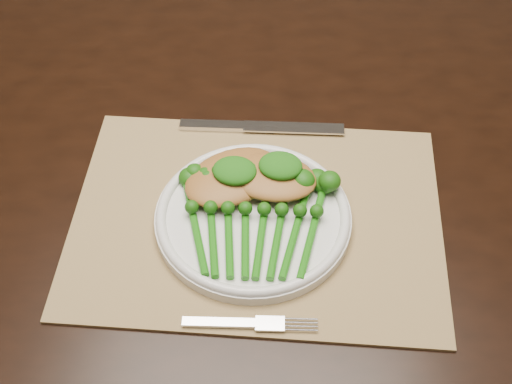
# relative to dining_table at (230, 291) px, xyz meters

# --- Properties ---
(dining_table) EXTENTS (1.72, 1.14, 0.75)m
(dining_table) POSITION_rel_dining_table_xyz_m (0.00, 0.00, 0.00)
(dining_table) COLOR black
(dining_table) RESTS_ON ground
(placemat) EXTENTS (0.50, 0.38, 0.00)m
(placemat) POSITION_rel_dining_table_xyz_m (0.07, -0.12, 0.37)
(placemat) COLOR #9C7E4F
(placemat) RESTS_ON dining_table
(dinner_plate) EXTENTS (0.25, 0.25, 0.02)m
(dinner_plate) POSITION_rel_dining_table_xyz_m (0.06, -0.13, 0.39)
(dinner_plate) COLOR silver
(dinner_plate) RESTS_ON placemat
(knife) EXTENTS (0.24, 0.04, 0.01)m
(knife) POSITION_rel_dining_table_xyz_m (0.03, 0.04, 0.38)
(knife) COLOR silver
(knife) RESTS_ON placemat
(fork) EXTENTS (0.16, 0.03, 0.00)m
(fork) POSITION_rel_dining_table_xyz_m (0.09, -0.28, 0.38)
(fork) COLOR silver
(fork) RESTS_ON placemat
(chicken_fillet_left) EXTENTS (0.16, 0.16, 0.03)m
(chicken_fillet_left) POSITION_rel_dining_table_xyz_m (0.03, -0.08, 0.41)
(chicken_fillet_left) COLOR #A96E31
(chicken_fillet_left) RESTS_ON dinner_plate
(chicken_fillet_right) EXTENTS (0.13, 0.09, 0.02)m
(chicken_fillet_right) POSITION_rel_dining_table_xyz_m (0.08, -0.08, 0.41)
(chicken_fillet_right) COLOR #A96E31
(chicken_fillet_right) RESTS_ON dinner_plate
(pesto_dollop_left) EXTENTS (0.06, 0.05, 0.02)m
(pesto_dollop_left) POSITION_rel_dining_table_xyz_m (0.03, -0.09, 0.42)
(pesto_dollop_left) COLOR #114A0A
(pesto_dollop_left) RESTS_ON chicken_fillet_left
(pesto_dollop_right) EXTENTS (0.06, 0.05, 0.02)m
(pesto_dollop_right) POSITION_rel_dining_table_xyz_m (0.09, -0.07, 0.42)
(pesto_dollop_right) COLOR #114A0A
(pesto_dollop_right) RESTS_ON chicken_fillet_right
(broccolini_bundle) EXTENTS (0.19, 0.20, 0.04)m
(broccolini_bundle) POSITION_rel_dining_table_xyz_m (0.07, -0.16, 0.40)
(broccolini_bundle) COLOR #18660D
(broccolini_bundle) RESTS_ON dinner_plate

